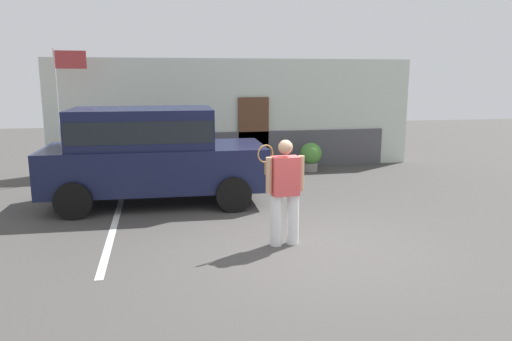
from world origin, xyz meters
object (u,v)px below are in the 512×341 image
object	(u,v)px
parked_suv	(151,151)
potted_plant_by_porch	(311,155)
tennis_player_man	(285,191)
flag_pole	(64,91)

from	to	relation	value
parked_suv	potted_plant_by_porch	bearing A→B (deg)	33.42
parked_suv	tennis_player_man	size ratio (longest dim) A/B	2.70
flag_pole	tennis_player_man	bearing A→B (deg)	-54.03
parked_suv	flag_pole	xyz separation A→B (m)	(-2.15, 2.80, 1.18)
potted_plant_by_porch	flag_pole	size ratio (longest dim) A/B	0.24
tennis_player_man	potted_plant_by_porch	bearing A→B (deg)	-115.08
parked_suv	flag_pole	distance (m)	3.72
flag_pole	parked_suv	bearing A→B (deg)	-52.49
parked_suv	tennis_player_man	world-z (taller)	parked_suv
tennis_player_man	flag_pole	world-z (taller)	flag_pole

